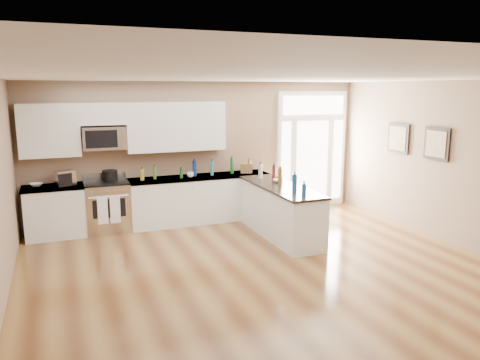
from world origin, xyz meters
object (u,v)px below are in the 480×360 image
(stockpot, at_px, (110,175))
(toaster_oven, at_px, (65,178))
(peninsula_cabinet, at_px, (280,213))
(kitchen_range, at_px, (107,206))

(stockpot, bearing_deg, toaster_oven, -174.03)
(peninsula_cabinet, relative_size, toaster_oven, 7.26)
(kitchen_range, height_order, stockpot, stockpot)
(peninsula_cabinet, bearing_deg, toaster_oven, 158.19)
(peninsula_cabinet, relative_size, kitchen_range, 2.15)
(stockpot, bearing_deg, peninsula_cabinet, -28.49)
(kitchen_range, bearing_deg, peninsula_cabinet, -26.61)
(peninsula_cabinet, distance_m, toaster_oven, 3.93)
(kitchen_range, height_order, toaster_oven, toaster_oven)
(toaster_oven, bearing_deg, kitchen_range, -20.81)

